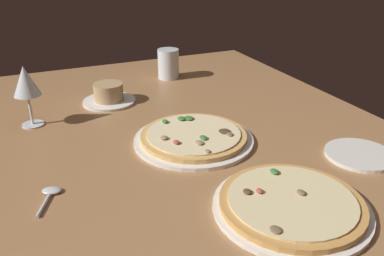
{
  "coord_description": "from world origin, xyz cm",
  "views": [
    {
      "loc": [
        -88.36,
        38.48,
        51.04
      ],
      "look_at": [
        -1.85,
        0.37,
        7.0
      ],
      "focal_mm": 38.03,
      "sensor_mm": 36.0,
      "label": 1
    }
  ],
  "objects_px": {
    "pizza_side": "(291,204)",
    "wine_glass_far": "(26,83)",
    "water_glass": "(168,66)",
    "side_plate": "(360,155)",
    "spoon": "(50,194)",
    "ramekin_on_saucer": "(109,95)",
    "pizza_main": "(194,137)"
  },
  "relations": [
    {
      "from": "pizza_side",
      "to": "side_plate",
      "type": "distance_m",
      "value": 0.3
    },
    {
      "from": "ramekin_on_saucer",
      "to": "wine_glass_far",
      "type": "height_order",
      "value": "wine_glass_far"
    },
    {
      "from": "pizza_main",
      "to": "side_plate",
      "type": "relative_size",
      "value": 1.86
    },
    {
      "from": "side_plate",
      "to": "spoon",
      "type": "bearing_deg",
      "value": 79.71
    },
    {
      "from": "wine_glass_far",
      "to": "water_glass",
      "type": "height_order",
      "value": "wine_glass_far"
    },
    {
      "from": "water_glass",
      "to": "side_plate",
      "type": "distance_m",
      "value": 0.78
    },
    {
      "from": "water_glass",
      "to": "spoon",
      "type": "height_order",
      "value": "water_glass"
    },
    {
      "from": "ramekin_on_saucer",
      "to": "spoon",
      "type": "height_order",
      "value": "ramekin_on_saucer"
    },
    {
      "from": "side_plate",
      "to": "water_glass",
      "type": "bearing_deg",
      "value": 15.08
    },
    {
      "from": "wine_glass_far",
      "to": "spoon",
      "type": "bearing_deg",
      "value": -179.37
    },
    {
      "from": "wine_glass_far",
      "to": "side_plate",
      "type": "xyz_separation_m",
      "value": [
        -0.5,
        -0.7,
        -0.12
      ]
    },
    {
      "from": "pizza_main",
      "to": "side_plate",
      "type": "height_order",
      "value": "pizza_main"
    },
    {
      "from": "pizza_side",
      "to": "wine_glass_far",
      "type": "relative_size",
      "value": 1.77
    },
    {
      "from": "wine_glass_far",
      "to": "water_glass",
      "type": "distance_m",
      "value": 0.56
    },
    {
      "from": "water_glass",
      "to": "side_plate",
      "type": "height_order",
      "value": "water_glass"
    },
    {
      "from": "wine_glass_far",
      "to": "spoon",
      "type": "height_order",
      "value": "wine_glass_far"
    },
    {
      "from": "ramekin_on_saucer",
      "to": "wine_glass_far",
      "type": "bearing_deg",
      "value": 109.89
    },
    {
      "from": "ramekin_on_saucer",
      "to": "water_glass",
      "type": "distance_m",
      "value": 0.31
    },
    {
      "from": "water_glass",
      "to": "side_plate",
      "type": "bearing_deg",
      "value": -164.92
    },
    {
      "from": "pizza_main",
      "to": "pizza_side",
      "type": "xyz_separation_m",
      "value": [
        -0.34,
        -0.05,
        0.0
      ]
    },
    {
      "from": "ramekin_on_saucer",
      "to": "side_plate",
      "type": "relative_size",
      "value": 1.01
    },
    {
      "from": "pizza_side",
      "to": "side_plate",
      "type": "relative_size",
      "value": 1.84
    },
    {
      "from": "ramekin_on_saucer",
      "to": "spoon",
      "type": "relative_size",
      "value": 1.65
    },
    {
      "from": "pizza_side",
      "to": "ramekin_on_saucer",
      "type": "xyz_separation_m",
      "value": [
        0.7,
        0.19,
        0.01
      ]
    },
    {
      "from": "water_glass",
      "to": "pizza_main",
      "type": "bearing_deg",
      "value": 166.04
    },
    {
      "from": "wine_glass_far",
      "to": "side_plate",
      "type": "bearing_deg",
      "value": -125.83
    },
    {
      "from": "side_plate",
      "to": "spoon",
      "type": "relative_size",
      "value": 1.63
    },
    {
      "from": "water_glass",
      "to": "pizza_side",
      "type": "bearing_deg",
      "value": 174.92
    },
    {
      "from": "water_glass",
      "to": "wine_glass_far",
      "type": "bearing_deg",
      "value": 116.27
    },
    {
      "from": "pizza_main",
      "to": "ramekin_on_saucer",
      "type": "xyz_separation_m",
      "value": [
        0.36,
        0.13,
        0.01
      ]
    },
    {
      "from": "pizza_side",
      "to": "spoon",
      "type": "bearing_deg",
      "value": 60.68
    },
    {
      "from": "pizza_side",
      "to": "ramekin_on_saucer",
      "type": "distance_m",
      "value": 0.72
    }
  ]
}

